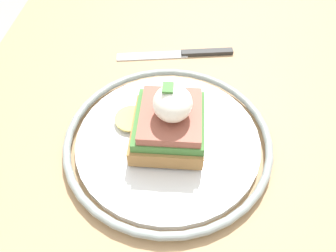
% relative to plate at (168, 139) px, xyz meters
% --- Properties ---
extents(dining_table, '(1.09, 0.68, 0.77)m').
position_rel_plate_xyz_m(dining_table, '(-0.01, -0.03, -0.14)').
color(dining_table, tan).
rests_on(dining_table, ground_plane).
extents(plate, '(0.27, 0.27, 0.02)m').
position_rel_plate_xyz_m(plate, '(0.00, 0.00, 0.00)').
color(plate, silver).
rests_on(plate, dining_table).
extents(sandwich, '(0.10, 0.12, 0.09)m').
position_rel_plate_xyz_m(sandwich, '(0.00, -0.00, 0.04)').
color(sandwich, '#9E703D').
rests_on(sandwich, plate).
extents(knife, '(0.04, 0.19, 0.01)m').
position_rel_plate_xyz_m(knife, '(0.19, -0.01, -0.01)').
color(knife, '#2D2D2D').
rests_on(knife, dining_table).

